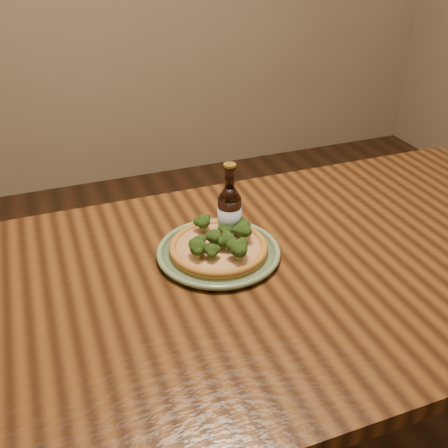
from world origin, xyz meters
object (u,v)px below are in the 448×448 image
object	(u,v)px
table	(295,293)
beer_bottle	(229,214)
pizza	(219,246)
plate	(218,252)

from	to	relation	value
table	beer_bottle	bearing A→B (deg)	129.90
table	pizza	bearing A→B (deg)	151.35
table	pizza	size ratio (longest dim) A/B	6.75
table	plate	distance (m)	0.22
plate	beer_bottle	distance (m)	0.10
table	pizza	distance (m)	0.22
pizza	beer_bottle	bearing A→B (deg)	48.39
plate	pizza	size ratio (longest dim) A/B	1.26
table	plate	bearing A→B (deg)	151.23
plate	pizza	world-z (taller)	pizza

